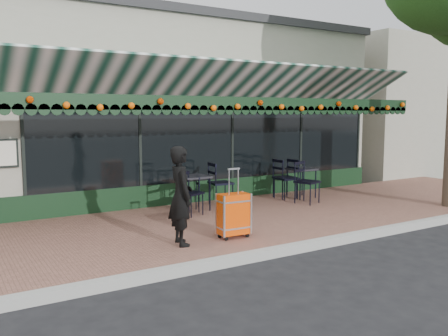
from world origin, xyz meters
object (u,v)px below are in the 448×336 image
suitcase (234,215)px  chair_b_front (190,194)px  chair_b_left (190,194)px  chair_a_right (285,178)px  cafe_table_a (301,171)px  chair_b_right (221,183)px  woman (181,196)px  chair_a_left (286,179)px  chair_a_front (307,182)px  cafe_table_b (194,179)px

suitcase → chair_b_front: size_ratio=1.29×
chair_b_left → chair_a_right: bearing=111.3°
cafe_table_a → chair_b_right: size_ratio=0.74×
woman → chair_b_left: woman is taller
chair_b_left → cafe_table_a: bearing=107.5°
cafe_table_a → chair_b_right: chair_b_right is taller
suitcase → chair_b_left: size_ratio=1.52×
suitcase → woman: bearing=177.9°
chair_a_left → chair_b_left: chair_a_left is taller
woman → chair_b_front: 2.21m
chair_a_right → woman: bearing=124.5°
chair_a_front → chair_b_front: chair_a_front is taller
cafe_table_a → chair_b_front: chair_b_front is taller
woman → cafe_table_b: (1.45, 2.31, -0.12)m
chair_a_right → chair_a_front: size_ratio=1.00×
suitcase → chair_a_left: suitcase is taller
chair_a_front → chair_b_right: (-1.83, 0.89, 0.00)m
chair_a_left → chair_b_front: (-2.91, -0.47, -0.04)m
chair_b_right → chair_b_front: bearing=126.3°
chair_a_right → chair_a_front: same height
chair_b_left → chair_b_right: chair_b_right is taller
cafe_table_b → chair_a_front: (2.63, -0.70, -0.18)m
woman → suitcase: woman is taller
woman → chair_b_front: size_ratio=1.75×
chair_b_left → chair_a_left: bearing=109.3°
cafe_table_b → chair_b_right: 0.84m
chair_a_right → cafe_table_b: bearing=96.4°
cafe_table_a → chair_a_left: (-0.43, 0.08, -0.17)m
suitcase → chair_b_left: (0.36, 2.30, -0.01)m
cafe_table_a → chair_a_front: chair_a_front is taller
suitcase → chair_a_front: (3.13, 1.70, 0.10)m
chair_a_right → chair_b_front: size_ratio=1.09×
chair_a_left → cafe_table_b: bearing=-89.4°
suitcase → chair_b_front: (0.18, 1.95, 0.06)m
woman → chair_b_front: woman is taller
chair_b_left → chair_a_front: bearing=94.4°
woman → chair_a_front: woman is taller
suitcase → cafe_table_b: 2.46m
chair_a_right → cafe_table_a: bearing=-111.1°
chair_a_right → chair_a_front: bearing=-176.2°
suitcase → chair_b_right: (1.30, 2.59, 0.10)m
cafe_table_a → chair_a_front: size_ratio=0.74×
cafe_table_a → chair_b_left: (-3.15, -0.05, -0.27)m
chair_a_front → suitcase: bearing=-169.6°
chair_a_front → chair_b_front: bearing=157.0°
cafe_table_b → woman: bearing=-122.1°
cafe_table_a → chair_b_left: size_ratio=0.95×
cafe_table_b → chair_b_right: (0.80, 0.19, -0.18)m
woman → cafe_table_b: bearing=-23.4°
woman → chair_a_front: size_ratio=1.60×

